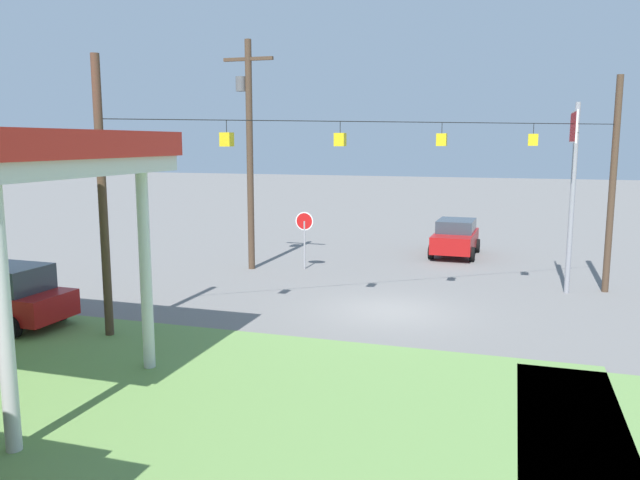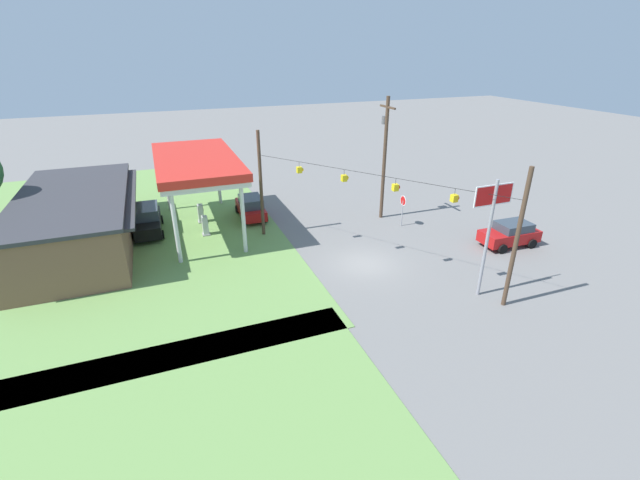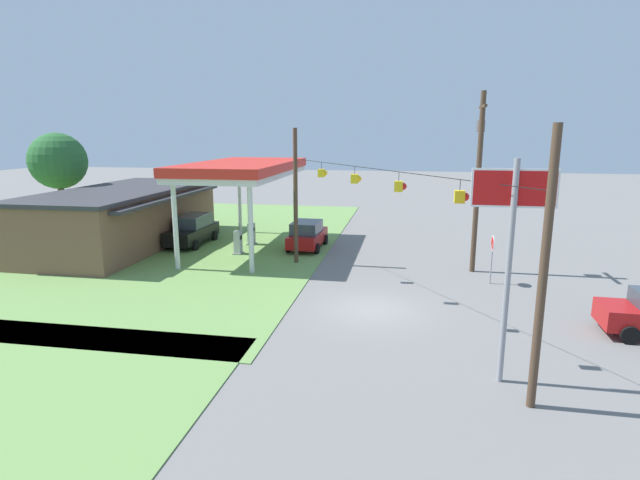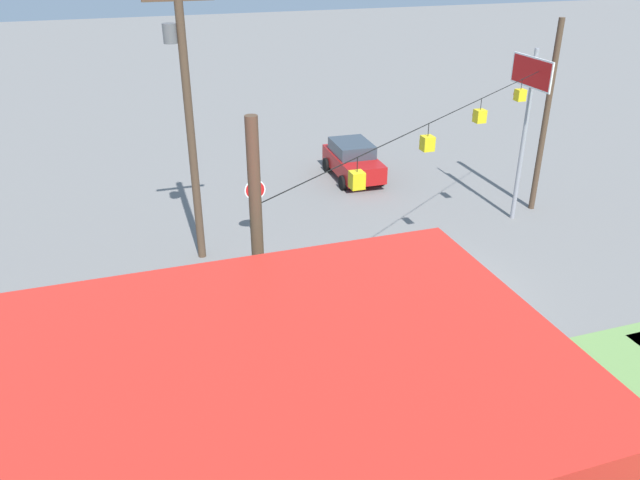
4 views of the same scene
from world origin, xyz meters
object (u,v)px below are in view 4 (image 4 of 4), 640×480
gas_station_canopy (110,422)px  stop_sign_overhead (528,100)px  utility_pole_main (187,111)px  stop_sign_roadside (255,197)px  car_at_pumps_front (91,460)px  car_on_crossroad (353,160)px

gas_station_canopy → stop_sign_overhead: bearing=-139.2°
utility_pole_main → stop_sign_roadside: bearing=-164.6°
car_at_pumps_front → stop_sign_overhead: (-16.52, -9.48, 4.01)m
car_on_crossroad → stop_sign_roadside: (5.96, 5.26, 0.91)m
gas_station_canopy → utility_pole_main: utility_pole_main is taller
car_on_crossroad → stop_sign_overhead: 8.93m
car_on_crossroad → stop_sign_roadside: stop_sign_roadside is taller
car_at_pumps_front → utility_pole_main: (-3.73, -10.12, 4.46)m
gas_station_canopy → car_on_crossroad: gas_station_canopy is taller
stop_sign_overhead → utility_pole_main: (12.79, -0.64, 0.46)m
car_at_pumps_front → car_on_crossroad: (-11.96, -16.01, -0.04)m
car_at_pumps_front → stop_sign_roadside: size_ratio=1.81×
car_at_pumps_front → stop_sign_roadside: 12.34m
car_on_crossroad → stop_sign_overhead: bearing=36.8°
gas_station_canopy → car_on_crossroad: (-11.07, -20.01, -4.29)m
stop_sign_roadside → car_on_crossroad: bearing=41.5°
gas_station_canopy → utility_pole_main: 14.41m
stop_sign_overhead → car_at_pumps_front: bearing=29.8°
car_on_crossroad → utility_pole_main: size_ratio=0.43×
car_on_crossroad → stop_sign_roadside: 8.00m
gas_station_canopy → stop_sign_roadside: (-5.12, -14.75, -3.38)m
stop_sign_overhead → utility_pole_main: bearing=-2.9°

